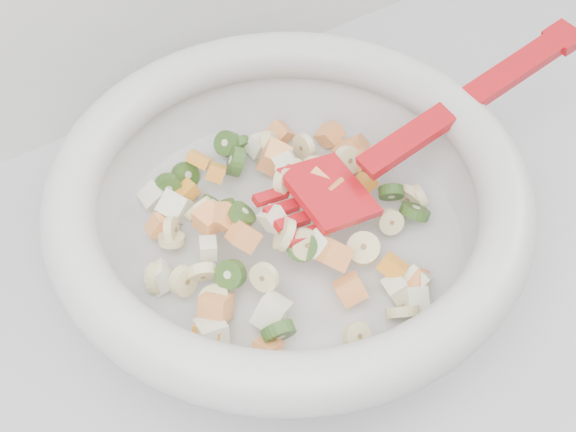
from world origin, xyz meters
TOP-DOWN VIEW (x-y plane):
  - mixing_bowl at (0.01, 1.48)m, footprint 0.49×0.39m

SIDE VIEW (x-z plane):
  - mixing_bowl at x=0.01m, z-range 0.89..1.02m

